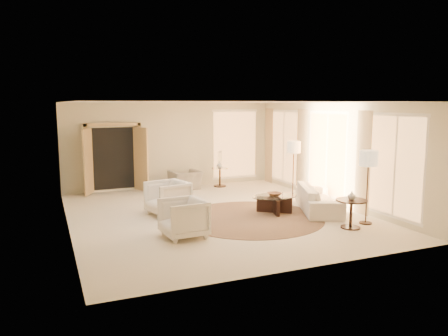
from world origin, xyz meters
name	(u,v)px	position (x,y,z in m)	size (l,w,h in m)	color
room	(215,159)	(0.00, 0.00, 1.40)	(7.04, 8.04, 2.83)	beige
windows_right	(328,155)	(3.45, 0.10, 1.35)	(0.10, 6.40, 2.40)	#ECA75E
window_back_corner	(235,144)	(2.30, 3.95, 1.35)	(1.70, 0.10, 2.40)	#ECA75E
curtains_right	(309,153)	(3.40, 1.00, 1.30)	(0.06, 5.20, 2.60)	tan
french_doors	(114,158)	(-1.90, 3.82, 1.07)	(1.95, 0.66, 2.16)	tan
area_rug	(251,218)	(0.65, -0.69, 0.01)	(3.55, 3.55, 0.01)	#402A1D
sofa	(319,199)	(2.60, -0.71, 0.32)	(2.22, 0.87, 0.65)	white
armchair_left	(168,196)	(-1.12, 0.42, 0.47)	(0.91, 0.85, 0.94)	white
armchair_right	(183,216)	(-1.31, -1.51, 0.44)	(0.86, 0.81, 0.89)	white
accent_chair	(185,177)	(0.28, 3.40, 0.40)	(0.93, 0.60, 0.81)	gray
coffee_table	(274,202)	(1.43, -0.46, 0.28)	(1.53, 1.53, 0.44)	black
end_table	(351,209)	(2.34, -2.32, 0.45)	(0.69, 0.69, 0.65)	black
side_table	(220,175)	(1.50, 3.40, 0.38)	(0.55, 0.55, 0.63)	#302119
floor_lamp_near	(294,150)	(2.90, 1.05, 1.42)	(0.40, 0.40, 1.67)	#302119
floor_lamp_far	(368,162)	(2.90, -2.16, 1.45)	(0.41, 0.41, 1.71)	#302119
bowl	(275,194)	(1.43, -0.46, 0.48)	(0.34, 0.34, 0.08)	brown
end_vase	(352,196)	(2.34, -2.32, 0.74)	(0.18, 0.18, 0.19)	silver
side_vase	(220,165)	(1.50, 3.40, 0.74)	(0.21, 0.21, 0.22)	silver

